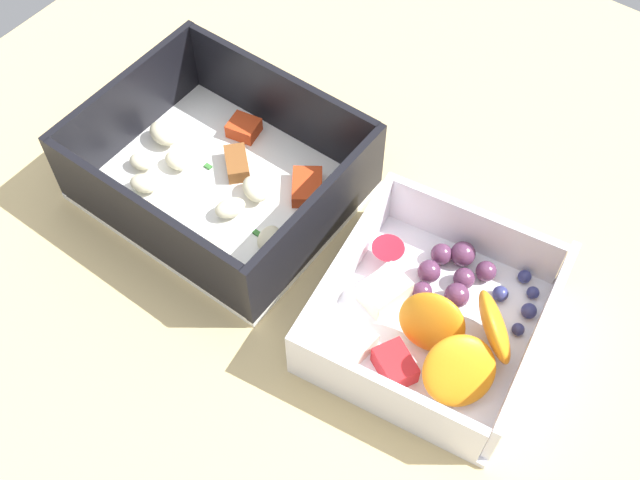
{
  "coord_description": "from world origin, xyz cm",
  "views": [
    {
      "loc": [
        17.88,
        -27.0,
        50.55
      ],
      "look_at": [
        -1.32,
        -1.14,
        4.0
      ],
      "focal_mm": 43.18,
      "sensor_mm": 36.0,
      "label": 1
    }
  ],
  "objects": [
    {
      "name": "table_surface",
      "position": [
        0.0,
        0.0,
        1.0
      ],
      "size": [
        80.0,
        80.0,
        2.0
      ],
      "primitive_type": "cube",
      "color": "tan",
      "rests_on": "ground"
    },
    {
      "name": "fruit_bowl",
      "position": [
        8.93,
        -1.49,
        3.91
      ],
      "size": [
        16.48,
        17.47,
        5.98
      ],
      "rotation": [
        0.0,
        0.0,
        0.15
      ],
      "color": "white",
      "rests_on": "table_surface"
    },
    {
      "name": "pasta_container",
      "position": [
        -11.26,
        -0.87,
        4.21
      ],
      "size": [
        19.73,
        16.31,
        6.99
      ],
      "rotation": [
        0.0,
        0.0,
        -0.0
      ],
      "color": "white",
      "rests_on": "table_surface"
    }
  ]
}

